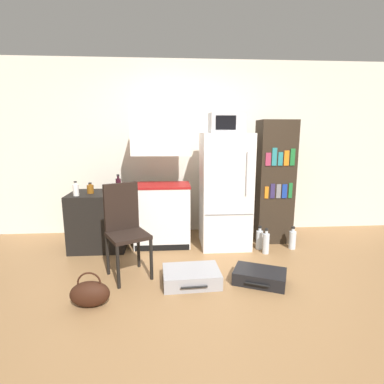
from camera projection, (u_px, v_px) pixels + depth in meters
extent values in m
plane|color=olive|center=(203.00, 292.00, 2.99)|extent=(24.00, 24.00, 0.00)
cube|color=silver|center=(202.00, 149.00, 4.70)|extent=(6.40, 0.10, 2.63)
cube|color=black|center=(99.00, 220.00, 4.09)|extent=(0.73, 0.61, 0.77)
cube|color=white|center=(162.00, 216.00, 4.19)|extent=(0.76, 0.50, 0.84)
cube|color=maroon|center=(162.00, 185.00, 4.11)|extent=(0.78, 0.51, 0.03)
cube|color=white|center=(160.00, 132.00, 3.97)|extent=(0.76, 0.42, 0.61)
cube|color=black|center=(162.00, 248.00, 4.02)|extent=(0.73, 0.01, 0.08)
cube|color=white|center=(225.00, 191.00, 4.11)|extent=(0.66, 0.64, 1.56)
cube|color=gray|center=(229.00, 214.00, 3.85)|extent=(0.63, 0.01, 0.01)
cylinder|color=silver|center=(247.00, 174.00, 3.75)|extent=(0.02, 0.02, 0.55)
cube|color=#B7B7BC|center=(226.00, 123.00, 3.94)|extent=(0.44, 0.36, 0.26)
cube|color=black|center=(226.00, 123.00, 3.76)|extent=(0.26, 0.01, 0.17)
cube|color=#2D2319|center=(274.00, 182.00, 4.28)|extent=(0.50, 0.38, 1.73)
cube|color=orange|center=(267.00, 193.00, 4.10)|extent=(0.05, 0.01, 0.16)
cube|color=#332856|center=(273.00, 191.00, 4.10)|extent=(0.06, 0.01, 0.20)
cube|color=slate|center=(279.00, 191.00, 4.11)|extent=(0.06, 0.01, 0.19)
cube|color=#193899|center=(284.00, 191.00, 4.11)|extent=(0.07, 0.01, 0.19)
cube|color=#1E7033|center=(290.00, 191.00, 4.12)|extent=(0.05, 0.01, 0.21)
cube|color=#A33351|center=(268.00, 159.00, 4.01)|extent=(0.07, 0.01, 0.17)
cube|color=teal|center=(274.00, 157.00, 4.01)|extent=(0.07, 0.01, 0.24)
cube|color=teal|center=(280.00, 159.00, 4.02)|extent=(0.06, 0.01, 0.18)
cube|color=orange|center=(287.00, 158.00, 4.02)|extent=(0.07, 0.01, 0.20)
cube|color=#1E7033|center=(293.00, 157.00, 4.03)|extent=(0.06, 0.01, 0.23)
cylinder|color=white|center=(76.00, 190.00, 3.81)|extent=(0.07, 0.07, 0.15)
cylinder|color=white|center=(75.00, 183.00, 3.79)|extent=(0.03, 0.03, 0.03)
cylinder|color=black|center=(75.00, 182.00, 3.79)|extent=(0.04, 0.04, 0.01)
cylinder|color=brown|center=(90.00, 189.00, 3.97)|extent=(0.09, 0.09, 0.11)
cylinder|color=brown|center=(90.00, 184.00, 3.96)|extent=(0.04, 0.04, 0.02)
cylinder|color=black|center=(90.00, 183.00, 3.95)|extent=(0.05, 0.05, 0.01)
cylinder|color=black|center=(118.00, 186.00, 3.93)|extent=(0.07, 0.07, 0.20)
cylinder|color=black|center=(118.00, 177.00, 3.91)|extent=(0.03, 0.03, 0.04)
cylinder|color=black|center=(118.00, 175.00, 3.90)|extent=(0.03, 0.03, 0.02)
cylinder|color=silver|center=(109.00, 192.00, 3.95)|extent=(0.13, 0.13, 0.04)
cylinder|color=black|center=(118.00, 267.00, 3.02)|extent=(0.04, 0.04, 0.46)
cylinder|color=black|center=(151.00, 259.00, 3.21)|extent=(0.04, 0.04, 0.46)
cylinder|color=black|center=(108.00, 255.00, 3.32)|extent=(0.04, 0.04, 0.46)
cylinder|color=black|center=(138.00, 248.00, 3.51)|extent=(0.04, 0.04, 0.46)
cube|color=black|center=(128.00, 236.00, 3.22)|extent=(0.54, 0.54, 0.04)
cube|color=black|center=(121.00, 207.00, 3.31)|extent=(0.36, 0.22, 0.53)
cube|color=#99999E|center=(191.00, 276.00, 3.15)|extent=(0.61, 0.45, 0.15)
cylinder|color=black|center=(194.00, 287.00, 2.93)|extent=(0.27, 0.03, 0.02)
cube|color=black|center=(260.00, 276.00, 3.17)|extent=(0.62, 0.52, 0.14)
cylinder|color=black|center=(257.00, 285.00, 2.99)|extent=(0.23, 0.12, 0.02)
ellipsoid|color=#33190F|center=(90.00, 294.00, 2.72)|extent=(0.36, 0.20, 0.24)
torus|color=#33190F|center=(89.00, 283.00, 2.70)|extent=(0.21, 0.02, 0.21)
cylinder|color=silver|center=(259.00, 240.00, 4.07)|extent=(0.09, 0.09, 0.25)
cylinder|color=silver|center=(260.00, 230.00, 4.04)|extent=(0.04, 0.04, 0.05)
cylinder|color=black|center=(260.00, 227.00, 4.04)|extent=(0.05, 0.05, 0.03)
cylinder|color=silver|center=(266.00, 244.00, 3.92)|extent=(0.08, 0.08, 0.27)
cylinder|color=silver|center=(267.00, 232.00, 3.89)|extent=(0.04, 0.04, 0.05)
cylinder|color=black|center=(267.00, 229.00, 3.88)|extent=(0.04, 0.04, 0.03)
cylinder|color=silver|center=(292.00, 240.00, 4.08)|extent=(0.09, 0.09, 0.24)
cylinder|color=silver|center=(293.00, 230.00, 4.05)|extent=(0.04, 0.04, 0.04)
cylinder|color=black|center=(293.00, 228.00, 4.05)|extent=(0.05, 0.05, 0.03)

